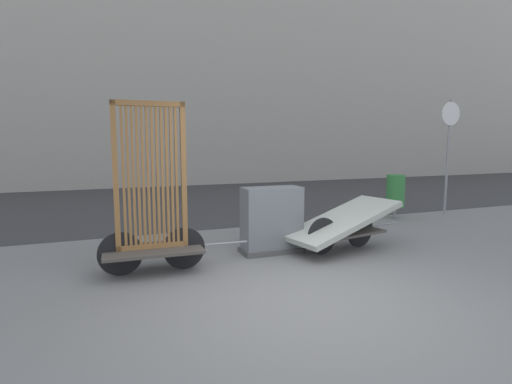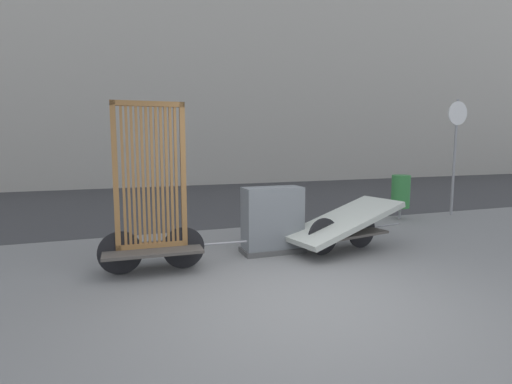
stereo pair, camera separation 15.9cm
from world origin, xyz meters
TOP-DOWN VIEW (x-y plane):
  - ground_plane at (0.00, 0.00)m, footprint 60.00×60.00m
  - road_strip at (0.00, 8.28)m, footprint 56.00×8.51m
  - building_facade at (0.00, 14.54)m, footprint 48.00×4.00m
  - bike_cart_with_bedframe at (-1.52, 1.70)m, footprint 2.08×0.79m
  - bike_cart_with_mattress at (1.52, 1.70)m, footprint 2.35×1.25m
  - utility_cabinet at (0.40, 2.03)m, footprint 1.01×0.48m
  - trash_bin at (4.30, 3.68)m, footprint 0.42×0.42m
  - sign_post at (5.86, 3.67)m, footprint 0.57×0.06m

SIDE VIEW (x-z plane):
  - ground_plane at x=0.00m, z-range 0.00..0.00m
  - road_strip at x=0.00m, z-range 0.00..0.01m
  - bike_cart_with_mattress at x=1.52m, z-range 0.05..0.85m
  - utility_cabinet at x=0.40m, z-range -0.04..1.03m
  - trash_bin at x=4.30m, z-range 0.13..1.15m
  - bike_cart_with_bedframe at x=-1.52m, z-range -0.32..2.00m
  - sign_post at x=5.86m, z-range 0.42..3.22m
  - building_facade at x=0.00m, z-range 0.00..11.68m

